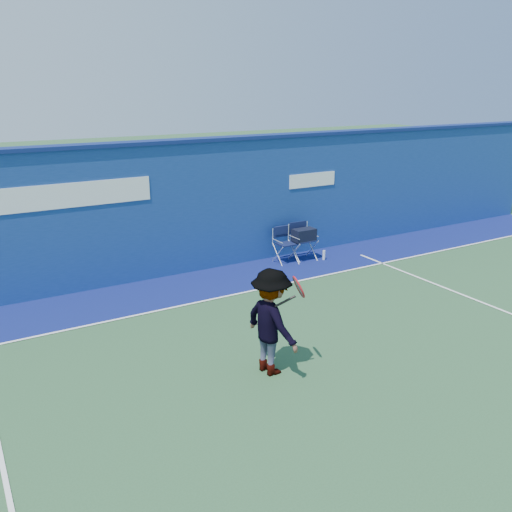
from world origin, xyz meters
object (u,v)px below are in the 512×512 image
tennis_player (271,322)px  directors_chair_right (303,245)px  directors_chair_left (286,251)px  water_bottle (324,255)px

tennis_player → directors_chair_right: bearing=50.1°
directors_chair_left → water_bottle: directors_chair_left is taller
directors_chair_left → tennis_player: (-3.16, -4.42, 0.54)m
directors_chair_left → water_bottle: 1.00m
directors_chair_left → water_bottle: bearing=-21.2°
directors_chair_right → water_bottle: size_ratio=3.77×
directors_chair_left → tennis_player: tennis_player is taller
water_bottle → directors_chair_right: bearing=149.4°
directors_chair_left → directors_chair_right: (0.46, -0.08, 0.10)m
directors_chair_left → directors_chair_right: 0.48m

